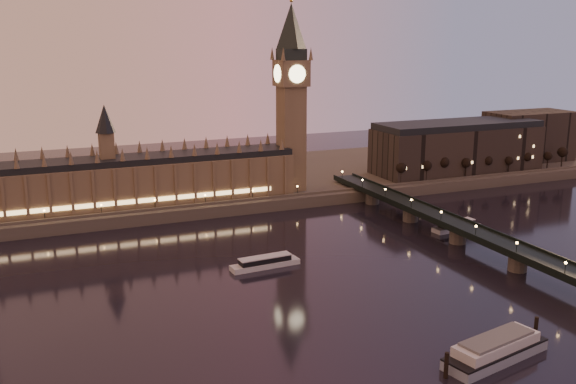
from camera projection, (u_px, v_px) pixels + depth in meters
name	position (u px, v px, depth m)	size (l,w,h in m)	color
ground	(285.00, 288.00, 236.68)	(700.00, 700.00, 0.00)	black
far_embankment	(227.00, 182.00, 395.13)	(560.00, 130.00, 6.00)	#423D35
palace_of_westminster	(121.00, 176.00, 324.91)	(180.00, 26.62, 52.00)	brown
big_ben	(291.00, 86.00, 350.36)	(17.68, 17.68, 104.00)	brown
westminster_bridge	(486.00, 244.00, 269.84)	(13.20, 260.00, 15.30)	black
city_block	(482.00, 143.00, 422.09)	(155.00, 45.00, 34.00)	black
bare_tree_0	(402.00, 169.00, 375.84)	(5.72, 5.72, 11.63)	black
bare_tree_1	(424.00, 167.00, 381.71)	(5.72, 5.72, 11.63)	black
bare_tree_2	(446.00, 165.00, 387.58)	(5.72, 5.72, 11.63)	black
bare_tree_3	(467.00, 163.00, 393.45)	(5.72, 5.72, 11.63)	black
bare_tree_4	(487.00, 161.00, 399.31)	(5.72, 5.72, 11.63)	black
bare_tree_5	(507.00, 160.00, 405.18)	(5.72, 5.72, 11.63)	black
bare_tree_6	(526.00, 158.00, 411.05)	(5.72, 5.72, 11.63)	black
bare_tree_7	(545.00, 156.00, 416.91)	(5.72, 5.72, 11.63)	black
bare_tree_8	(563.00, 155.00, 422.78)	(5.72, 5.72, 11.63)	black
cruise_boat_a	(265.00, 262.00, 257.49)	(29.08, 8.17, 4.59)	silver
cruise_boat_b	(456.00, 226.00, 307.23)	(25.79, 8.53, 4.68)	silver
moored_barge	(496.00, 349.00, 183.51)	(40.14, 17.01, 7.51)	#8492A8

